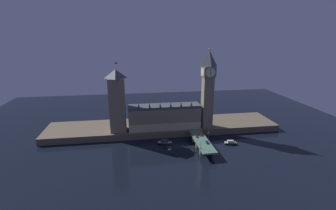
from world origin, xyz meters
TOP-DOWN VIEW (x-y plane):
  - ground_plane at (0.00, 0.00)m, footprint 400.00×400.00m
  - embankment at (0.00, 39.00)m, footprint 220.00×42.00m
  - parliament_hall at (-0.27, 28.66)m, footprint 65.61×16.69m
  - clock_tower at (39.41, 26.15)m, footprint 11.47×11.58m
  - victoria_tower at (-42.21, 28.41)m, footprint 14.09×14.09m
  - bridge at (26.13, -5.00)m, footprint 11.36×46.00m
  - car_northbound_lead at (23.64, 2.45)m, footprint 1.84×4.49m
  - car_southbound_lead at (28.63, -10.90)m, footprint 1.97×4.06m
  - car_southbound_trail at (28.63, 5.00)m, footprint 2.03×4.07m
  - pedestrian_near_rail at (21.14, -20.98)m, footprint 0.38×0.38m
  - pedestrian_mid_walk at (31.13, -7.56)m, footprint 0.38×0.38m
  - street_lamp_near at (20.74, -19.72)m, footprint 1.34×0.60m
  - street_lamp_mid at (31.53, -5.00)m, footprint 1.34×0.60m
  - street_lamp_far at (20.74, 9.72)m, footprint 1.34×0.60m
  - boat_upstream at (-3.11, 5.70)m, footprint 13.94×7.00m
  - boat_downstream at (52.13, -2.86)m, footprint 11.72×6.66m

SIDE VIEW (x-z plane):
  - ground_plane at x=0.00m, z-range 0.00..0.00m
  - boat_downstream at x=52.13m, z-range -0.47..3.02m
  - boat_upstream at x=-3.11m, z-range -0.56..3.57m
  - embankment at x=0.00m, z-range 0.00..5.98m
  - bridge at x=26.13m, z-range 1.25..7.58m
  - car_northbound_lead at x=23.64m, z-range 6.28..7.63m
  - car_southbound_trail at x=28.63m, z-range 6.28..7.77m
  - car_southbound_lead at x=28.63m, z-range 6.28..7.88m
  - pedestrian_near_rail at x=21.14m, z-range 6.38..8.10m
  - pedestrian_mid_walk at x=31.13m, z-range 6.38..8.17m
  - street_lamp_far at x=20.74m, z-range 7.09..13.12m
  - street_lamp_near at x=20.74m, z-range 7.11..13.32m
  - street_lamp_mid at x=31.53m, z-range 7.21..14.28m
  - parliament_hall at x=-0.27m, z-range 3.78..30.22m
  - victoria_tower at x=-42.21m, z-range 3.11..64.74m
  - clock_tower at x=39.41m, z-range 8.07..80.90m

